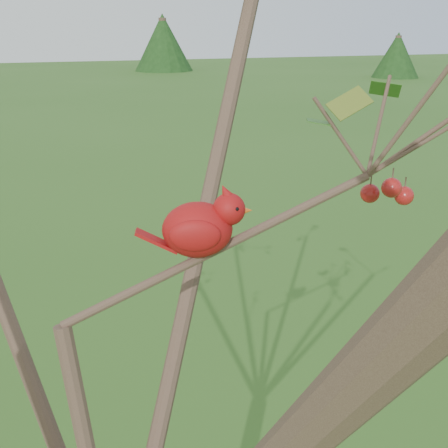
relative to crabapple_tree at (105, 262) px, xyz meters
name	(u,v)px	position (x,y,z in m)	size (l,w,h in m)	color
crabapple_tree	(105,262)	(0.00, 0.00, 0.00)	(2.35, 2.05, 2.95)	#3F2C22
cardinal	(201,227)	(0.19, 0.10, 0.00)	(0.22, 0.13, 0.15)	#A3120E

